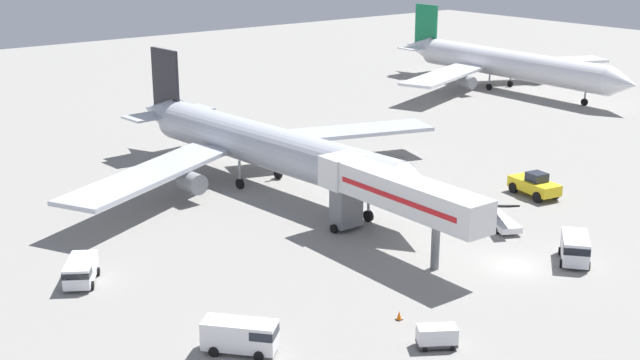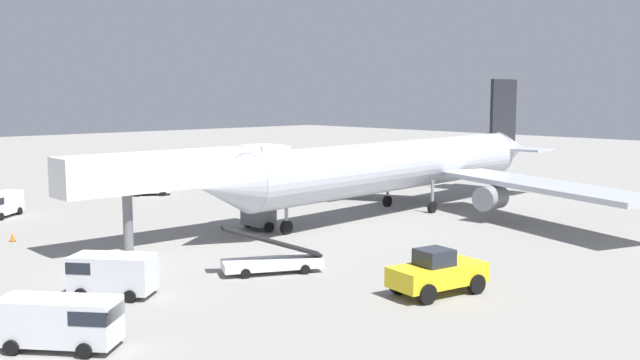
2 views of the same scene
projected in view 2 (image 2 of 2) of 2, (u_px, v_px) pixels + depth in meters
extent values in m
plane|color=gray|center=(118.00, 273.00, 43.78)|extent=(300.00, 300.00, 0.00)
cylinder|color=#B7BCC6|center=(396.00, 165.00, 65.68)|extent=(7.31, 36.58, 4.56)
cone|color=#B7BCC6|center=(225.00, 186.00, 50.93)|extent=(4.78, 4.63, 4.46)
cone|color=#B7BCC6|center=(509.00, 149.00, 81.26)|extent=(4.82, 7.00, 4.33)
cube|color=#232328|center=(503.00, 112.00, 79.54)|extent=(0.76, 5.27, 7.29)
cube|color=#B7BCC6|center=(523.00, 149.00, 77.82)|extent=(5.74, 4.23, 0.24)
cube|color=#B7BCC6|center=(479.00, 147.00, 81.52)|extent=(5.74, 4.23, 0.24)
cube|color=#B7BCC6|center=(541.00, 185.00, 59.60)|extent=(23.17, 11.87, 0.44)
cube|color=#B7BCC6|center=(320.00, 165.00, 76.78)|extent=(22.62, 14.77, 0.44)
cylinder|color=gray|center=(491.00, 198.00, 61.31)|extent=(2.29, 2.87, 2.09)
cylinder|color=gray|center=(338.00, 181.00, 73.28)|extent=(2.29, 2.87, 2.09)
cylinder|color=gray|center=(286.00, 212.00, 55.71)|extent=(0.28, 0.28, 2.50)
cylinder|color=black|center=(286.00, 227.00, 55.86)|extent=(0.43, 1.12, 1.10)
cylinder|color=gray|center=(432.00, 194.00, 65.81)|extent=(0.28, 0.28, 2.50)
cylinder|color=black|center=(432.00, 207.00, 65.96)|extent=(0.43, 1.12, 1.10)
cylinder|color=gray|center=(387.00, 189.00, 69.35)|extent=(0.28, 0.28, 2.50)
cylinder|color=black|center=(387.00, 201.00, 69.50)|extent=(0.43, 1.12, 1.10)
cube|color=silver|center=(168.00, 170.00, 51.83)|extent=(3.27, 16.40, 2.70)
cube|color=red|center=(158.00, 168.00, 52.95)|extent=(0.27, 13.74, 0.44)
cube|color=silver|center=(264.00, 162.00, 57.62)|extent=(3.50, 2.86, 2.84)
cube|color=#232833|center=(276.00, 158.00, 58.45)|extent=(3.30, 0.29, 0.90)
cube|color=slate|center=(258.00, 202.00, 57.61)|extent=(2.58, 1.84, 3.71)
cylinder|color=black|center=(248.00, 222.00, 58.89)|extent=(0.31, 0.80, 0.80)
cylinder|color=black|center=(269.00, 227.00, 56.78)|extent=(0.31, 0.80, 0.80)
cylinder|color=slate|center=(128.00, 221.00, 50.08)|extent=(0.70, 0.70, 4.11)
cube|color=yellow|center=(438.00, 274.00, 39.13)|extent=(3.30, 5.88, 1.10)
cube|color=#232833|center=(434.00, 257.00, 38.86)|extent=(1.97, 2.05, 0.90)
cylinder|color=black|center=(427.00, 294.00, 37.26)|extent=(0.58, 1.15, 1.10)
cylinder|color=black|center=(399.00, 284.00, 39.17)|extent=(0.58, 1.15, 1.10)
cylinder|color=black|center=(476.00, 284.00, 39.23)|extent=(0.58, 1.15, 1.10)
cylinder|color=black|center=(447.00, 275.00, 41.14)|extent=(0.58, 1.15, 1.10)
cube|color=white|center=(272.00, 263.00, 43.88)|extent=(4.53, 6.39, 0.55)
cube|color=black|center=(272.00, 242.00, 43.72)|extent=(3.75, 6.02, 2.15)
cylinder|color=black|center=(245.00, 274.00, 42.51)|extent=(0.47, 0.63, 0.60)
cylinder|color=black|center=(240.00, 266.00, 44.31)|extent=(0.47, 0.63, 0.60)
cylinder|color=black|center=(305.00, 269.00, 43.52)|extent=(0.47, 0.63, 0.60)
cylinder|color=black|center=(297.00, 262.00, 45.32)|extent=(0.47, 0.63, 0.60)
cube|color=white|center=(0.00, 204.00, 63.48)|extent=(4.55, 4.89, 1.90)
cylinder|color=black|center=(0.00, 217.00, 62.00)|extent=(0.69, 0.73, 0.68)
cylinder|color=black|center=(19.00, 211.00, 64.98)|extent=(0.69, 0.73, 0.68)
cylinder|color=black|center=(1.00, 211.00, 65.19)|extent=(0.69, 0.73, 0.68)
cube|color=white|center=(150.00, 185.00, 77.60)|extent=(4.11, 4.79, 1.60)
cube|color=#1E232D|center=(136.00, 182.00, 77.31)|extent=(2.49, 2.30, 0.51)
cylinder|color=black|center=(137.00, 193.00, 76.52)|extent=(0.68, 0.77, 0.68)
cylinder|color=black|center=(138.00, 191.00, 78.42)|extent=(0.68, 0.77, 0.68)
cylinder|color=black|center=(163.00, 193.00, 76.96)|extent=(0.68, 0.77, 0.68)
cylinder|color=black|center=(164.00, 190.00, 78.86)|extent=(0.68, 0.77, 0.68)
cube|color=silver|center=(58.00, 320.00, 30.67)|extent=(5.24, 4.88, 1.95)
cube|color=#1E232D|center=(97.00, 312.00, 30.40)|extent=(2.57, 2.61, 0.62)
cylinder|color=black|center=(104.00, 335.00, 31.52)|extent=(0.75, 0.71, 0.68)
cylinder|color=black|center=(85.00, 350.00, 29.65)|extent=(0.75, 0.71, 0.68)
cylinder|color=black|center=(35.00, 332.00, 31.91)|extent=(0.75, 0.71, 0.68)
cylinder|color=black|center=(12.00, 347.00, 30.04)|extent=(0.75, 0.71, 0.68)
cube|color=silver|center=(113.00, 273.00, 38.68)|extent=(4.75, 4.41, 2.00)
cube|color=#1E232D|center=(87.00, 264.00, 38.84)|extent=(2.43, 2.53, 0.64)
cylinder|color=black|center=(81.00, 294.00, 38.01)|extent=(0.76, 0.72, 0.68)
cylinder|color=black|center=(98.00, 284.00, 39.96)|extent=(0.76, 0.72, 0.68)
cylinder|color=black|center=(130.00, 296.00, 37.62)|extent=(0.76, 0.72, 0.68)
cylinder|color=black|center=(145.00, 286.00, 39.57)|extent=(0.76, 0.72, 0.68)
cube|color=black|center=(13.00, 241.00, 53.28)|extent=(0.44, 0.44, 0.03)
cone|color=orange|center=(12.00, 237.00, 53.24)|extent=(0.37, 0.37, 0.64)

